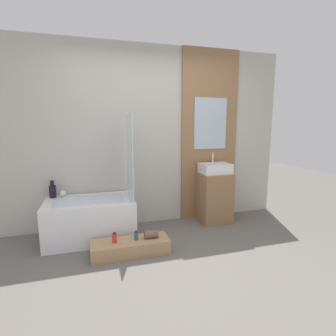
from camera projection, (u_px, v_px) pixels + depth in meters
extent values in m
plane|color=#605B56|center=(185.00, 277.00, 2.59)|extent=(12.00, 12.00, 0.00)
cube|color=#B7B2A8|center=(149.00, 137.00, 3.86)|extent=(4.20, 0.06, 2.60)
cube|color=#8E6642|center=(209.00, 136.00, 4.08)|extent=(0.92, 0.03, 2.60)
cube|color=#ADBCCC|center=(210.00, 124.00, 4.03)|extent=(0.53, 0.01, 0.78)
cube|color=white|center=(90.00, 219.00, 3.42)|extent=(1.11, 0.68, 0.53)
cube|color=silver|center=(89.00, 200.00, 3.38)|extent=(0.87, 0.48, 0.01)
cube|color=silver|center=(130.00, 157.00, 3.37)|extent=(0.01, 0.52, 1.09)
cube|color=#A87F56|center=(131.00, 247.00, 3.04)|extent=(0.90, 0.31, 0.16)
cube|color=#8E6642|center=(214.00, 197.00, 4.02)|extent=(0.46, 0.41, 0.76)
cube|color=white|center=(215.00, 168.00, 3.95)|extent=(0.44, 0.33, 0.15)
cylinder|color=silver|center=(213.00, 158.00, 4.01)|extent=(0.02, 0.02, 0.15)
cylinder|color=black|center=(53.00, 192.00, 3.47)|extent=(0.09, 0.09, 0.16)
cylinder|color=black|center=(52.00, 183.00, 3.45)|extent=(0.05, 0.05, 0.07)
sphere|color=silver|center=(63.00, 194.00, 3.51)|extent=(0.09, 0.09, 0.09)
cylinder|color=red|center=(114.00, 238.00, 2.97)|extent=(0.05, 0.05, 0.10)
cylinder|color=black|center=(114.00, 233.00, 2.96)|extent=(0.03, 0.03, 0.02)
cylinder|color=#2D567A|center=(136.00, 236.00, 3.04)|extent=(0.05, 0.05, 0.09)
cylinder|color=black|center=(136.00, 232.00, 3.03)|extent=(0.03, 0.03, 0.02)
cylinder|color=brown|center=(151.00, 234.00, 3.09)|extent=(0.16, 0.09, 0.09)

